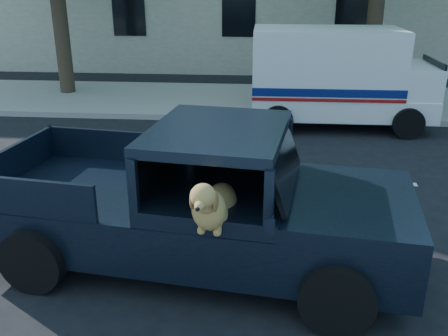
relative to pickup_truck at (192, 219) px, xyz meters
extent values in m
plane|color=black|center=(-1.18, -0.53, -0.62)|extent=(120.00, 120.00, 0.00)
cube|color=gray|center=(-1.18, 8.67, -0.55)|extent=(60.00, 4.00, 0.15)
cylinder|color=#332619|center=(-5.18, 9.07, 1.58)|extent=(0.44, 0.44, 4.40)
cylinder|color=#332619|center=(3.82, 9.07, 1.58)|extent=(0.44, 0.44, 4.40)
cube|color=black|center=(0.09, 0.01, 0.00)|extent=(5.38, 2.65, 0.65)
cube|color=black|center=(1.91, -0.23, 0.41)|extent=(1.74, 2.16, 0.16)
cube|color=black|center=(0.33, -0.02, 1.16)|extent=(1.78, 2.09, 0.12)
cube|color=black|center=(1.13, -0.13, 0.81)|extent=(0.48, 1.73, 0.56)
cube|color=black|center=(0.47, -0.49, 0.19)|extent=(0.61, 0.61, 0.38)
cube|color=black|center=(0.95, -1.36, 0.65)|extent=(0.10, 0.06, 0.16)
cube|color=silver|center=(2.69, 6.60, -0.07)|extent=(4.28, 1.96, 0.51)
cube|color=silver|center=(2.28, 6.60, 0.95)|extent=(3.46, 1.95, 1.52)
cube|color=silver|center=(4.37, 6.61, 0.54)|extent=(0.93, 1.88, 0.71)
cube|color=#0B1756|center=(2.29, 5.62, 0.39)|extent=(3.45, 0.04, 0.18)
cube|color=#9E0F0F|center=(2.29, 5.62, 0.23)|extent=(3.45, 0.04, 0.07)
camera|label=1|loc=(0.88, -5.59, 2.88)|focal=40.00mm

